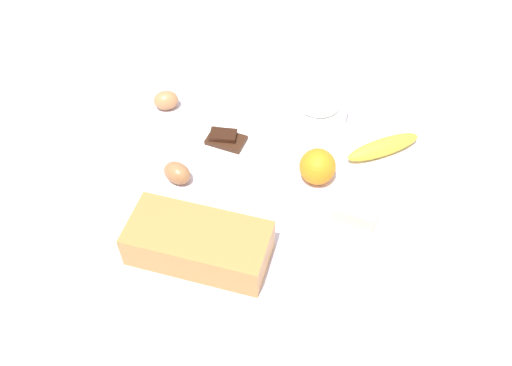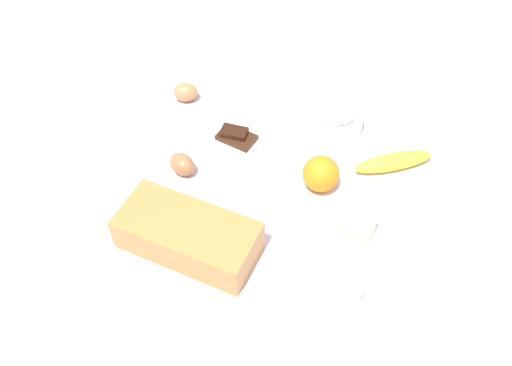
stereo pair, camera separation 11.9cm
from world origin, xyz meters
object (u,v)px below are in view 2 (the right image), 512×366
at_px(chocolate_plate, 236,139).
at_px(egg_near_butter, 186,92).
at_px(orange_fruit, 321,174).
at_px(egg_beside_bowl, 182,164).
at_px(sugar_bowl, 327,281).
at_px(loaf_pan, 188,235).
at_px(flour_bowl, 334,116).
at_px(banana, 394,162).
at_px(butter_block, 350,225).

bearing_deg(chocolate_plate, egg_near_butter, -28.61).
height_order(orange_fruit, chocolate_plate, orange_fruit).
xyz_separation_m(orange_fruit, egg_beside_bowl, (0.31, 0.07, -0.02)).
distance_m(sugar_bowl, egg_beside_bowl, 0.43).
height_order(egg_near_butter, egg_beside_bowl, same).
bearing_deg(loaf_pan, sugar_bowl, -175.30).
relative_size(egg_beside_bowl, chocolate_plate, 0.52).
height_order(flour_bowl, sugar_bowl, flour_bowl).
relative_size(orange_fruit, egg_near_butter, 1.30).
xyz_separation_m(loaf_pan, banana, (-0.34, -0.37, -0.02)).
distance_m(butter_block, chocolate_plate, 0.36).
distance_m(banana, egg_near_butter, 0.55).
bearing_deg(chocolate_plate, orange_fruit, 164.55).
height_order(loaf_pan, orange_fruit, orange_fruit).
bearing_deg(sugar_bowl, egg_beside_bowl, -24.38).
height_order(banana, egg_beside_bowl, egg_beside_bowl).
height_order(banana, egg_near_butter, egg_near_butter).
height_order(loaf_pan, flour_bowl, loaf_pan).
distance_m(banana, butter_block, 0.23).
xyz_separation_m(sugar_bowl, banana, (-0.05, -0.36, -0.01)).
relative_size(egg_near_butter, egg_beside_bowl, 0.94).
distance_m(flour_bowl, banana, 0.19).
xyz_separation_m(banana, egg_near_butter, (0.55, -0.05, 0.00)).
bearing_deg(orange_fruit, flour_bowl, -82.84).
height_order(sugar_bowl, chocolate_plate, sugar_bowl).
bearing_deg(egg_beside_bowl, orange_fruit, -167.16).
xyz_separation_m(loaf_pan, flour_bowl, (-0.18, -0.46, -0.01)).
bearing_deg(orange_fruit, loaf_pan, 51.37).
relative_size(loaf_pan, flour_bowl, 1.98).
height_order(loaf_pan, egg_near_butter, loaf_pan).
bearing_deg(chocolate_plate, butter_block, 152.40).
height_order(banana, butter_block, butter_block).
bearing_deg(egg_beside_bowl, chocolate_plate, -120.85).
xyz_separation_m(sugar_bowl, egg_near_butter, (0.50, -0.41, -0.00)).
height_order(egg_near_butter, chocolate_plate, egg_near_butter).
height_order(loaf_pan, sugar_bowl, loaf_pan).
distance_m(banana, chocolate_plate, 0.37).
bearing_deg(sugar_bowl, chocolate_plate, -44.70).
distance_m(banana, orange_fruit, 0.18).
relative_size(flour_bowl, sugar_bowl, 1.04).
height_order(flour_bowl, orange_fruit, orange_fruit).
height_order(loaf_pan, butter_block, loaf_pan).
distance_m(flour_bowl, orange_fruit, 0.20).
xyz_separation_m(loaf_pan, orange_fruit, (-0.20, -0.25, -0.00)).
bearing_deg(egg_near_butter, sugar_bowl, 140.41).
bearing_deg(egg_near_butter, egg_beside_bowl, 113.78).
distance_m(loaf_pan, egg_near_butter, 0.46).
distance_m(butter_block, egg_beside_bowl, 0.40).
bearing_deg(orange_fruit, chocolate_plate, -15.45).
bearing_deg(sugar_bowl, flour_bowl, -75.97).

